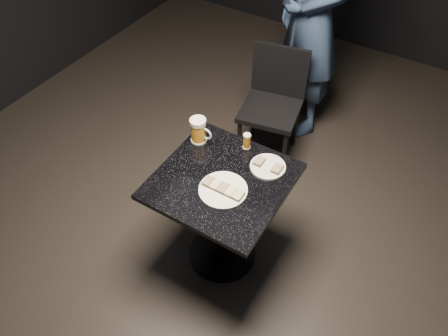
# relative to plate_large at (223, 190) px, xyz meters

# --- Properties ---
(floor) EXTENTS (6.00, 6.00, 0.00)m
(floor) POSITION_rel_plate_large_xyz_m (-0.05, 0.07, -0.76)
(floor) COLOR black
(floor) RESTS_ON ground
(plate_large) EXTENTS (0.26, 0.26, 0.01)m
(plate_large) POSITION_rel_plate_large_xyz_m (0.00, 0.00, 0.00)
(plate_large) COLOR white
(plate_large) RESTS_ON table
(plate_small) EXTENTS (0.20, 0.20, 0.01)m
(plate_small) POSITION_rel_plate_large_xyz_m (0.12, 0.27, 0.00)
(plate_small) COLOR white
(plate_small) RESTS_ON table
(patron) EXTENTS (0.84, 0.80, 1.94)m
(patron) POSITION_rel_plate_large_xyz_m (-0.21, 1.59, 0.21)
(patron) COLOR navy
(patron) RESTS_ON floor
(table) EXTENTS (0.70, 0.70, 0.75)m
(table) POSITION_rel_plate_large_xyz_m (-0.05, 0.07, -0.25)
(table) COLOR black
(table) RESTS_ON floor
(beer_mug) EXTENTS (0.14, 0.10, 0.16)m
(beer_mug) POSITION_rel_plate_large_xyz_m (-0.33, 0.26, 0.07)
(beer_mug) COLOR silver
(beer_mug) RESTS_ON table
(beer_tumbler) EXTENTS (0.05, 0.05, 0.10)m
(beer_tumbler) POSITION_rel_plate_large_xyz_m (-0.06, 0.36, 0.04)
(beer_tumbler) COLOR silver
(beer_tumbler) RESTS_ON table
(chair) EXTENTS (0.49, 0.49, 0.88)m
(chair) POSITION_rel_plate_large_xyz_m (-0.26, 1.14, -0.26)
(chair) COLOR black
(chair) RESTS_ON floor
(canapes_on_plate_large) EXTENTS (0.23, 0.07, 0.02)m
(canapes_on_plate_large) POSITION_rel_plate_large_xyz_m (0.00, -0.00, 0.02)
(canapes_on_plate_large) COLOR #4C3521
(canapes_on_plate_large) RESTS_ON plate_large
(canapes_on_plate_small) EXTENTS (0.16, 0.07, 0.02)m
(canapes_on_plate_small) POSITION_rel_plate_large_xyz_m (0.12, 0.27, 0.02)
(canapes_on_plate_small) COLOR #4C3521
(canapes_on_plate_small) RESTS_ON plate_small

